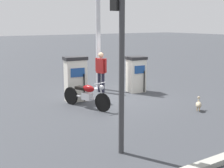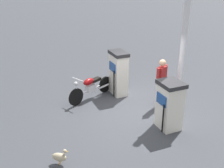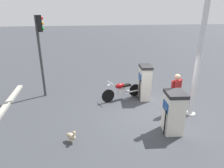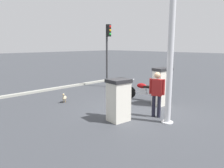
{
  "view_description": "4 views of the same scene",
  "coord_description": "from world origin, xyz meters",
  "views": [
    {
      "loc": [
        9.77,
        -6.45,
        2.86
      ],
      "look_at": [
        0.52,
        -0.3,
        0.64
      ],
      "focal_mm": 49.32,
      "sensor_mm": 36.0,
      "label": 1
    },
    {
      "loc": [
        5.03,
        6.88,
        4.59
      ],
      "look_at": [
        0.94,
        0.08,
        1.19
      ],
      "focal_mm": 45.54,
      "sensor_mm": 36.0,
      "label": 2
    },
    {
      "loc": [
        2.91,
        6.69,
        3.9
      ],
      "look_at": [
        1.53,
        -0.41,
        1.23
      ],
      "focal_mm": 30.96,
      "sensor_mm": 36.0,
      "label": 3
    },
    {
      "loc": [
        -5.22,
        6.87,
        2.68
      ],
      "look_at": [
        1.0,
        0.45,
        1.03
      ],
      "focal_mm": 35.16,
      "sensor_mm": 36.0,
      "label": 4
    }
  ],
  "objects": [
    {
      "name": "ground_plane",
      "position": [
        0.0,
        0.0,
        0.0
      ],
      "size": [
        120.0,
        120.0,
        0.0
      ],
      "primitive_type": "plane",
      "color": "#383A3F"
    },
    {
      "name": "fuel_pump_far",
      "position": [
        -0.23,
        1.41,
        0.76
      ],
      "size": [
        0.75,
        0.82,
        1.49
      ],
      "color": "silver",
      "rests_on": "ground"
    },
    {
      "name": "roadside_traffic_light",
      "position": [
        4.43,
        -2.71,
        2.61
      ],
      "size": [
        0.39,
        0.27,
        3.82
      ],
      "color": "#38383A",
      "rests_on": "ground"
    },
    {
      "name": "wandering_duck",
      "position": [
        3.2,
        1.35,
        0.22
      ],
      "size": [
        0.39,
        0.4,
        0.46
      ],
      "color": "tan",
      "rests_on": "ground"
    },
    {
      "name": "canopy_support_pole",
      "position": [
        -1.59,
        0.39,
        2.24
      ],
      "size": [
        0.4,
        0.4,
        4.63
      ],
      "color": "silver",
      "rests_on": "ground"
    },
    {
      "name": "road_edge_kerb",
      "position": [
        6.07,
        0.0,
        0.06
      ],
      "size": [
        0.33,
        8.33,
        0.12
      ],
      "color": "#9E9E93",
      "rests_on": "ground"
    },
    {
      "name": "motorcycle_near_pump",
      "position": [
        0.86,
        -1.55,
        0.47
      ],
      "size": [
        2.03,
        0.81,
        0.95
      ],
      "color": "black",
      "rests_on": "ground"
    },
    {
      "name": "attendant_person",
      "position": [
        -0.97,
        0.14,
        0.96
      ],
      "size": [
        0.57,
        0.31,
        1.67
      ],
      "color": "#1E1E2D",
      "rests_on": "ground"
    },
    {
      "name": "fuel_pump_near",
      "position": [
        -0.24,
        -1.41,
        0.84
      ],
      "size": [
        0.65,
        0.89,
        1.65
      ],
      "color": "silver",
      "rests_on": "ground"
    }
  ]
}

